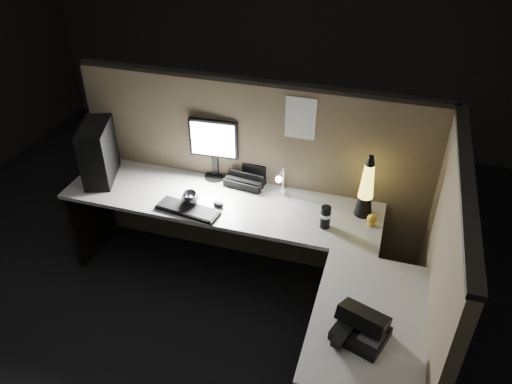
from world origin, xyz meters
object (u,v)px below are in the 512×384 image
(keyboard, at_px, (188,210))
(lava_lamp, at_px, (366,191))
(monitor, at_px, (214,143))
(desk_phone, at_px, (361,327))
(pc_tower, at_px, (98,152))

(keyboard, distance_m, lava_lamp, 1.22)
(monitor, xyz_separation_m, desk_phone, (1.25, -1.21, -0.23))
(desk_phone, bearing_deg, lava_lamp, 115.29)
(pc_tower, bearing_deg, lava_lamp, -16.06)
(monitor, distance_m, desk_phone, 1.76)
(pc_tower, relative_size, monitor, 0.92)
(pc_tower, height_order, lava_lamp, lava_lamp)
(desk_phone, bearing_deg, monitor, 155.34)
(monitor, height_order, desk_phone, monitor)
(keyboard, distance_m, desk_phone, 1.47)
(lava_lamp, relative_size, desk_phone, 1.46)
(pc_tower, distance_m, keyboard, 0.85)
(pc_tower, relative_size, lava_lamp, 0.95)
(monitor, xyz_separation_m, lava_lamp, (1.14, -0.15, -0.10))
(keyboard, height_order, desk_phone, desk_phone)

